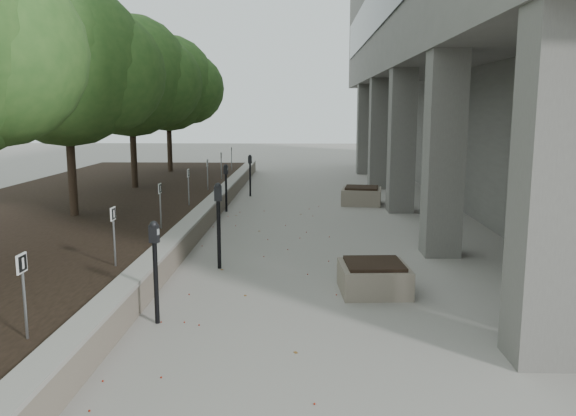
# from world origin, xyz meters

# --- Properties ---
(ground) EXTENTS (90.00, 90.00, 0.00)m
(ground) POSITION_xyz_m (0.00, 0.00, 0.00)
(ground) COLOR gray
(ground) RESTS_ON ground
(retaining_wall) EXTENTS (0.39, 26.00, 0.50)m
(retaining_wall) POSITION_xyz_m (-1.82, 9.00, 0.25)
(retaining_wall) COLOR gray
(retaining_wall) RESTS_ON ground
(planting_bed) EXTENTS (7.00, 26.00, 0.40)m
(planting_bed) POSITION_xyz_m (-5.50, 9.00, 0.20)
(planting_bed) COLOR black
(planting_bed) RESTS_ON ground
(crabapple_tree_3) EXTENTS (4.60, 4.00, 5.44)m
(crabapple_tree_3) POSITION_xyz_m (-4.80, 8.00, 3.12)
(crabapple_tree_3) COLOR #2D5621
(crabapple_tree_3) RESTS_ON planting_bed
(crabapple_tree_4) EXTENTS (4.60, 4.00, 5.44)m
(crabapple_tree_4) POSITION_xyz_m (-4.80, 13.00, 3.12)
(crabapple_tree_4) COLOR #2D5621
(crabapple_tree_4) RESTS_ON planting_bed
(crabapple_tree_5) EXTENTS (4.60, 4.00, 5.44)m
(crabapple_tree_5) POSITION_xyz_m (-4.80, 18.00, 3.12)
(crabapple_tree_5) COLOR #2D5621
(crabapple_tree_5) RESTS_ON planting_bed
(parking_sign_2) EXTENTS (0.04, 0.22, 0.96)m
(parking_sign_2) POSITION_xyz_m (-2.35, 0.50, 0.88)
(parking_sign_2) COLOR black
(parking_sign_2) RESTS_ON planting_bed
(parking_sign_3) EXTENTS (0.04, 0.22, 0.96)m
(parking_sign_3) POSITION_xyz_m (-2.35, 3.50, 0.88)
(parking_sign_3) COLOR black
(parking_sign_3) RESTS_ON planting_bed
(parking_sign_4) EXTENTS (0.04, 0.22, 0.96)m
(parking_sign_4) POSITION_xyz_m (-2.35, 6.50, 0.88)
(parking_sign_4) COLOR black
(parking_sign_4) RESTS_ON planting_bed
(parking_sign_5) EXTENTS (0.04, 0.22, 0.96)m
(parking_sign_5) POSITION_xyz_m (-2.35, 9.50, 0.88)
(parking_sign_5) COLOR black
(parking_sign_5) RESTS_ON planting_bed
(parking_sign_6) EXTENTS (0.04, 0.22, 0.96)m
(parking_sign_6) POSITION_xyz_m (-2.35, 12.50, 0.88)
(parking_sign_6) COLOR black
(parking_sign_6) RESTS_ON planting_bed
(parking_sign_7) EXTENTS (0.04, 0.22, 0.96)m
(parking_sign_7) POSITION_xyz_m (-2.35, 15.50, 0.88)
(parking_sign_7) COLOR black
(parking_sign_7) RESTS_ON planting_bed
(parking_sign_8) EXTENTS (0.04, 0.22, 0.96)m
(parking_sign_8) POSITION_xyz_m (-2.35, 18.50, 0.88)
(parking_sign_8) COLOR black
(parking_sign_8) RESTS_ON planting_bed
(parking_meter_2) EXTENTS (0.16, 0.13, 1.42)m
(parking_meter_2) POSITION_xyz_m (-1.32, 2.05, 0.71)
(parking_meter_2) COLOR black
(parking_meter_2) RESTS_ON ground
(parking_meter_3) EXTENTS (0.17, 0.12, 1.58)m
(parking_meter_3) POSITION_xyz_m (-0.88, 4.84, 0.79)
(parking_meter_3) COLOR black
(parking_meter_3) RESTS_ON ground
(parking_meter_4) EXTENTS (0.15, 0.12, 1.37)m
(parking_meter_4) POSITION_xyz_m (-1.55, 10.84, 0.68)
(parking_meter_4) COLOR black
(parking_meter_4) RESTS_ON ground
(parking_meter_5) EXTENTS (0.15, 0.11, 1.40)m
(parking_meter_5) POSITION_xyz_m (-1.14, 13.84, 0.70)
(parking_meter_5) COLOR black
(parking_meter_5) RESTS_ON ground
(planter_front) EXTENTS (1.12, 1.12, 0.49)m
(planter_front) POSITION_xyz_m (1.79, 3.51, 0.25)
(planter_front) COLOR gray
(planter_front) RESTS_ON ground
(planter_back) EXTENTS (1.33, 1.33, 0.55)m
(planter_back) POSITION_xyz_m (2.44, 12.26, 0.27)
(planter_back) COLOR gray
(planter_back) RESTS_ON ground
(berry_scatter) EXTENTS (3.30, 14.10, 0.02)m
(berry_scatter) POSITION_xyz_m (-0.10, 5.00, 0.01)
(berry_scatter) COLOR maroon
(berry_scatter) RESTS_ON ground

